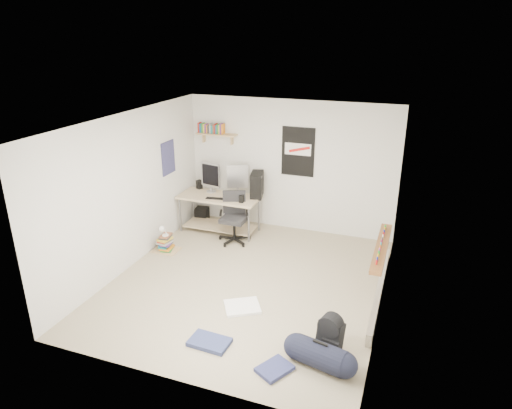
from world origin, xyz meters
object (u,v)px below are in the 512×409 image
(book_stack, at_px, (166,243))
(office_chair, at_px, (234,217))
(duffel_bag, at_px, (320,356))
(desk, at_px, (220,213))
(backpack, at_px, (330,337))

(book_stack, bearing_deg, office_chair, 37.19)
(duffel_bag, distance_m, book_stack, 3.79)
(desk, distance_m, office_chair, 0.58)
(backpack, bearing_deg, desk, 149.04)
(backpack, bearing_deg, duffel_bag, -84.42)
(desk, xyz_separation_m, book_stack, (-0.55, -1.10, -0.21))
(backpack, height_order, book_stack, backpack)
(office_chair, xyz_separation_m, duffel_bag, (2.22, -2.76, -0.35))
(office_chair, relative_size, backpack, 2.38)
(backpack, distance_m, book_stack, 3.68)
(backpack, distance_m, duffel_bag, 0.33)
(desk, height_order, book_stack, desk)
(book_stack, bearing_deg, backpack, -27.30)
(backpack, bearing_deg, book_stack, 167.48)
(book_stack, bearing_deg, duffel_bag, -31.96)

